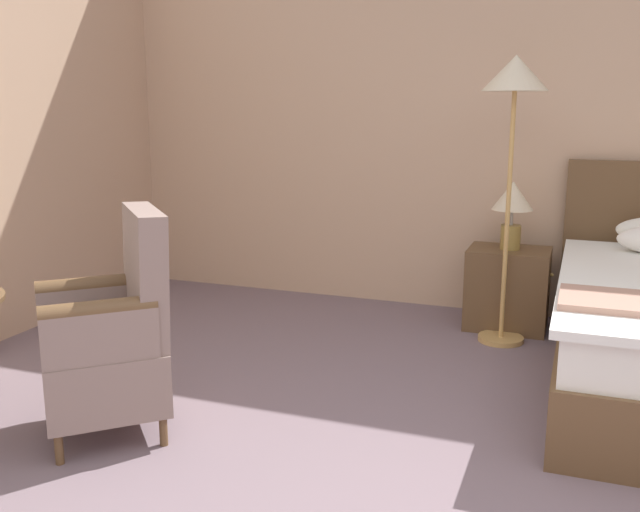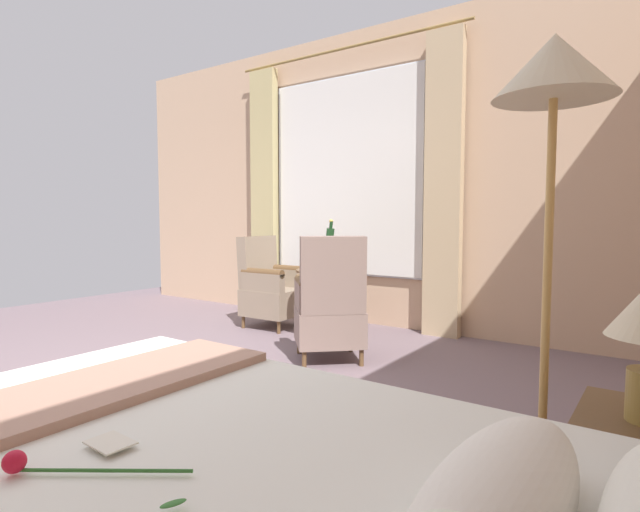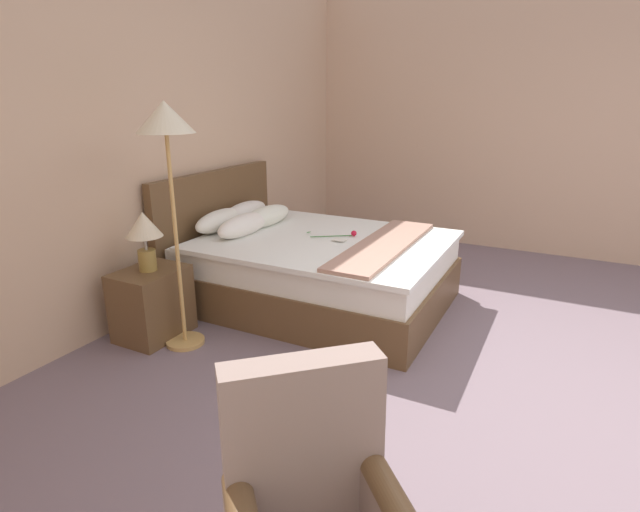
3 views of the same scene
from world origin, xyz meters
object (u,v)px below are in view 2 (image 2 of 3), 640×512
(champagne_bucket, at_px, (330,253))
(armchair_facing_bed, at_px, (271,288))
(side_table_round, at_px, (331,298))
(armchair_by_window, at_px, (330,307))
(wine_glass_near_edge, at_px, (342,260))
(wine_glass_near_bucket, at_px, (312,259))
(floor_lamp_brass, at_px, (553,112))

(champagne_bucket, distance_m, armchair_facing_bed, 0.87)
(side_table_round, distance_m, champagne_bucket, 0.42)
(side_table_round, bearing_deg, armchair_by_window, 33.47)
(wine_glass_near_edge, distance_m, armchair_by_window, 0.73)
(wine_glass_near_bucket, relative_size, wine_glass_near_edge, 1.02)
(champagne_bucket, height_order, wine_glass_near_bucket, champagne_bucket)
(side_table_round, height_order, wine_glass_near_bucket, wine_glass_near_bucket)
(wine_glass_near_bucket, bearing_deg, wine_glass_near_edge, 119.93)
(armchair_facing_bed, bearing_deg, champagne_bucket, 88.99)
(armchair_by_window, bearing_deg, armchair_facing_bed, -119.93)
(floor_lamp_brass, distance_m, champagne_bucket, 3.28)
(wine_glass_near_bucket, bearing_deg, floor_lamp_brass, 50.87)
(floor_lamp_brass, xyz_separation_m, side_table_round, (-2.12, -2.30, -1.09))
(side_table_round, relative_size, armchair_by_window, 0.66)
(wine_glass_near_edge, relative_size, armchair_facing_bed, 0.15)
(floor_lamp_brass, xyz_separation_m, armchair_facing_bed, (-2.20, -3.12, -1.07))
(side_table_round, xyz_separation_m, wine_glass_near_bucket, (0.18, -0.09, 0.38))
(floor_lamp_brass, relative_size, side_table_round, 2.60)
(champagne_bucket, bearing_deg, wine_glass_near_edge, 62.32)
(side_table_round, distance_m, wine_glass_near_edge, 0.40)
(floor_lamp_brass, relative_size, armchair_facing_bed, 1.80)
(wine_glass_near_bucket, height_order, wine_glass_near_edge, wine_glass_near_bucket)
(armchair_by_window, relative_size, armchair_facing_bed, 1.05)
(champagne_bucket, distance_m, wine_glass_near_edge, 0.23)
(champagne_bucket, xyz_separation_m, armchair_facing_bed, (-0.01, -0.77, -0.40))
(floor_lamp_brass, height_order, wine_glass_near_bucket, floor_lamp_brass)
(floor_lamp_brass, xyz_separation_m, champagne_bucket, (-2.19, -2.35, -0.67))
(floor_lamp_brass, bearing_deg, champagne_bucket, -132.95)
(floor_lamp_brass, xyz_separation_m, wine_glass_near_bucket, (-1.94, -2.39, -0.71))
(side_table_round, height_order, armchair_by_window, armchair_by_window)
(side_table_round, xyz_separation_m, armchair_by_window, (0.64, 0.42, 0.05))
(armchair_by_window, bearing_deg, floor_lamp_brass, 51.65)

